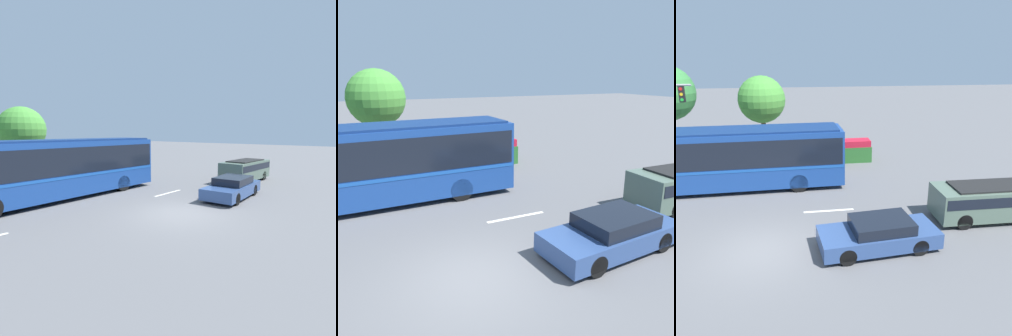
{
  "view_description": "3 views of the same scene",
  "coord_description": "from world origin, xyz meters",
  "views": [
    {
      "loc": [
        -9.72,
        -7.56,
        3.78
      ],
      "look_at": [
        2.53,
        2.85,
        1.64
      ],
      "focal_mm": 29.25,
      "sensor_mm": 36.0,
      "label": 1
    },
    {
      "loc": [
        -2.61,
        -7.68,
        5.33
      ],
      "look_at": [
        2.97,
        4.23,
        1.7
      ],
      "focal_mm": 36.39,
      "sensor_mm": 36.0,
      "label": 2
    },
    {
      "loc": [
        1.4,
        -11.56,
        7.08
      ],
      "look_at": [
        3.66,
        3.34,
        2.07
      ],
      "focal_mm": 36.34,
      "sensor_mm": 36.0,
      "label": 3
    }
  ],
  "objects": [
    {
      "name": "lane_stripe_mid",
      "position": [
        2.89,
        3.16,
        0.01
      ],
      "size": [
        2.4,
        0.16,
        0.01
      ],
      "primitive_type": "cube",
      "color": "silver",
      "rests_on": "ground"
    },
    {
      "name": "ground_plane",
      "position": [
        0.0,
        0.0,
        0.0
      ],
      "size": [
        140.0,
        140.0,
        0.0
      ],
      "primitive_type": "plane",
      "color": "#5B5B5E"
    },
    {
      "name": "city_bus",
      "position": [
        -1.94,
        6.87,
        1.9
      ],
      "size": [
        12.06,
        2.79,
        3.34
      ],
      "rotation": [
        0.0,
        0.0,
        3.16
      ],
      "color": "navy",
      "rests_on": "ground"
    },
    {
      "name": "street_tree_centre",
      "position": [
        -0.83,
        14.71,
        3.92
      ],
      "size": [
        3.49,
        3.49,
        5.69
      ],
      "color": "brown",
      "rests_on": "ground"
    },
    {
      "name": "sedan_foreground",
      "position": [
        4.44,
        -0.38,
        0.59
      ],
      "size": [
        4.67,
        2.24,
        1.21
      ],
      "rotation": [
        0.0,
        0.0,
        3.23
      ],
      "color": "navy",
      "rests_on": "ground"
    },
    {
      "name": "flowering_hedge",
      "position": [
        3.59,
        10.99,
        0.75
      ],
      "size": [
        6.17,
        1.17,
        1.51
      ],
      "color": "#286028",
      "rests_on": "ground"
    }
  ]
}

